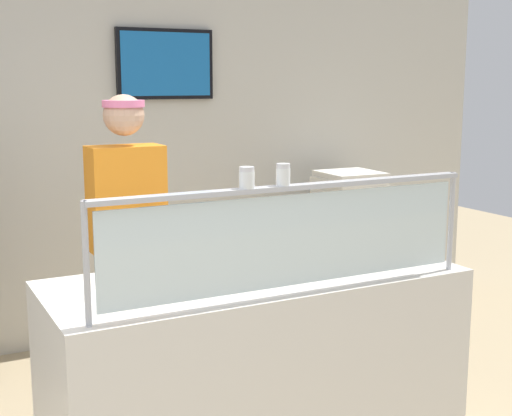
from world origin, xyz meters
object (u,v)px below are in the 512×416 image
at_px(pizza_tray, 196,275).
at_px(pizza_box_stack, 349,189).
at_px(pepper_flake_shaker, 283,176).
at_px(worker_figure, 129,240).
at_px(pizza_server, 188,272).
at_px(parmesan_shaker, 247,179).

height_order(pizza_tray, pizza_box_stack, pizza_box_stack).
xyz_separation_m(pepper_flake_shaker, worker_figure, (-0.32, 1.06, -0.44)).
height_order(pizza_server, pizza_box_stack, pizza_box_stack).
height_order(pizza_server, pepper_flake_shaker, pepper_flake_shaker).
relative_size(parmesan_shaker, pizza_box_stack, 0.19).
distance_m(pizza_server, pizza_box_stack, 2.46).
distance_m(parmesan_shaker, pepper_flake_shaker, 0.16).
distance_m(pizza_server, worker_figure, 0.68).
relative_size(pizza_tray, worker_figure, 0.23).
relative_size(pepper_flake_shaker, worker_figure, 0.05).
relative_size(pizza_tray, pepper_flake_shaker, 4.62).
height_order(worker_figure, pizza_box_stack, worker_figure).
xyz_separation_m(pepper_flake_shaker, pizza_box_stack, (1.67, 1.91, -0.43)).
height_order(pizza_tray, parmesan_shaker, parmesan_shaker).
relative_size(pizza_tray, parmesan_shaker, 4.83).
relative_size(pizza_tray, pizza_server, 1.47).
bearing_deg(pizza_box_stack, pizza_tray, -141.39).
height_order(pizza_tray, pepper_flake_shaker, pepper_flake_shaker).
distance_m(parmesan_shaker, pizza_box_stack, 2.68).
relative_size(worker_figure, pizza_box_stack, 3.83).
distance_m(pizza_tray, pizza_box_stack, 2.41).
relative_size(pizza_server, pizza_box_stack, 0.61).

